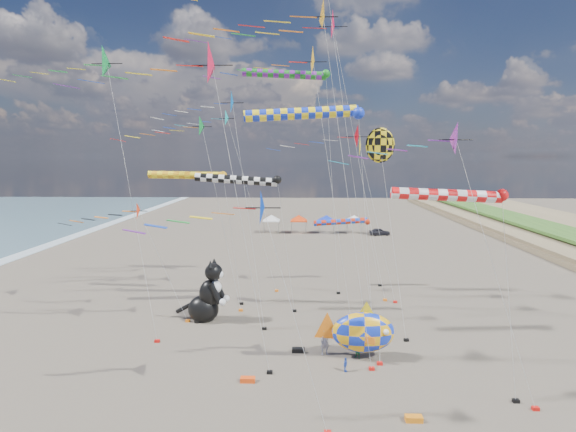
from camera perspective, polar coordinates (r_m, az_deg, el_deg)
The scene contains 29 objects.
delta_kite_0 at distance 24.73m, azimuth 21.29°, elevation 8.40°, with size 9.94×1.89×15.66m.
delta_kite_1 at distance 35.15m, azimuth -22.47°, elevation 17.65°, with size 10.07×2.51×21.78m.
delta_kite_2 at distance 38.92m, azimuth -19.79°, elevation -0.02°, with size 9.82×1.58×10.18m.
delta_kite_3 at distance 35.11m, azimuth -8.19°, elevation 13.87°, with size 8.36×1.98×19.01m.
delta_kite_5 at distance 45.54m, azimuth -8.98°, elevation 11.60°, with size 11.37×1.69×18.35m.
delta_kite_6 at distance 43.48m, azimuth 5.17°, elevation 22.43°, with size 17.00×2.82×26.65m.
delta_kite_7 at distance 41.66m, azimuth 7.90°, elevation 9.74°, with size 11.85×2.41×16.89m.
delta_kite_8 at distance 28.82m, azimuth -0.51°, elevation 23.18°, with size 12.96×1.95×22.93m.
delta_kite_9 at distance 38.14m, azimuth 2.69°, elevation 18.92°, with size 11.67×2.56×22.84m.
delta_kite_10 at distance 28.27m, azimuth -11.57°, elevation 18.39°, with size 13.08×2.80×20.80m.
delta_kite_11 at distance 21.21m, azimuth -6.74°, elevation 0.12°, with size 9.96×1.91×12.35m.
delta_kite_12 at distance 40.12m, azimuth -13.73°, elevation 10.66°, with size 11.51×1.95×17.45m.
windsock_0 at distance 47.62m, azimuth 7.08°, elevation -0.80°, with size 7.34×0.62×7.28m.
windsock_1 at distance 25.50m, azimuth 20.23°, elevation 2.30°, with size 7.53×0.66×12.07m.
windsock_2 at distance 33.86m, azimuth 2.48°, elevation 12.79°, with size 10.10×0.91×17.38m.
windsock_3 at distance 44.72m, azimuth 0.09°, elevation 17.45°, with size 9.61×0.82×21.97m.
windsock_4 at distance 41.75m, azimuth -12.38°, elevation 4.99°, with size 8.53×0.72×12.46m.
windsock_5 at distance 39.04m, azimuth -6.00°, elevation 4.52°, with size 8.77×0.75×12.17m.
angelfish_kite at distance 34.91m, azimuth 11.29°, elevation 8.62°, with size 3.74×3.02×15.95m.
cat_inflatable at distance 38.82m, azimuth -10.32°, elevation -9.21°, with size 3.94×1.97×5.33m, color black, non-canonical shape.
fish_inflatable at distance 32.09m, azimuth 9.42°, elevation -14.32°, with size 5.75×2.33×4.06m.
person_adult at distance 32.70m, azimuth 4.71°, elevation -15.60°, with size 0.68×0.45×1.87m, color gray.
child_green at distance 32.51m, azimuth 8.87°, elevation -16.54°, with size 0.54×0.42×1.11m, color #1A7335.
child_blue at distance 30.68m, azimuth 7.30°, elevation -18.21°, with size 0.55×0.23×0.94m, color blue.
kite_bag_0 at distance 26.63m, azimuth 15.69°, elevation -23.53°, with size 0.90×0.44×0.30m, color orange.
kite_bag_1 at distance 29.50m, azimuth -5.14°, elevation -19.99°, with size 0.90×0.44×0.30m, color #E94410.
kite_bag_2 at distance 33.22m, azimuth 1.32°, elevation -16.66°, with size 0.90×0.44×0.30m, color black.
tent_row at distance 81.18m, azimuth 3.15°, elevation 0.02°, with size 19.20×4.20×3.80m.
parked_car at distance 80.75m, azimuth 11.55°, elevation -1.97°, with size 1.47×3.65×1.24m, color #26262D.
Camera 1 is at (-0.57, -20.46, 13.78)m, focal length 28.00 mm.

